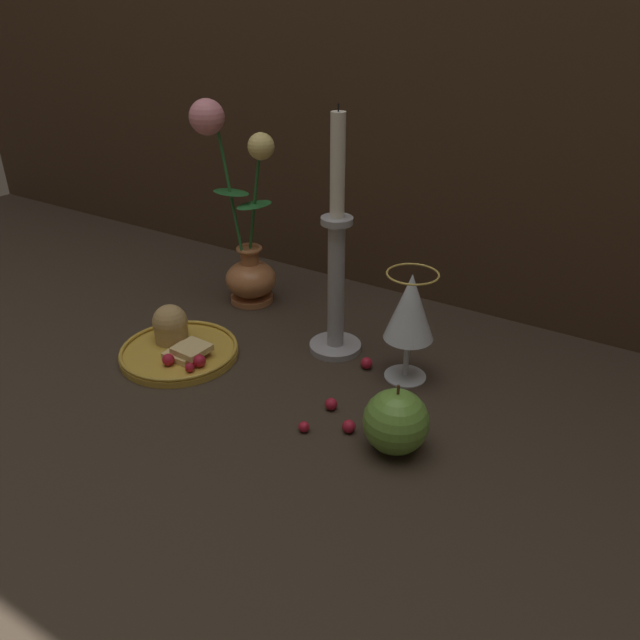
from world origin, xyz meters
TOP-DOWN VIEW (x-y plane):
  - ground_plane at (0.00, 0.00)m, footprint 2.40×2.40m
  - vase at (-0.22, 0.15)m, footprint 0.14×0.09m
  - plate_with_pastries at (-0.19, -0.05)m, footprint 0.18×0.18m
  - wine_glass at (0.14, 0.08)m, footprint 0.07×0.07m
  - candlestick at (0.01, 0.09)m, footprint 0.08×0.08m
  - apple_beside_vase at (0.20, -0.08)m, footprint 0.08×0.08m
  - berry_near_plate at (0.08, -0.11)m, footprint 0.01×0.01m
  - berry_front_center at (0.13, -0.08)m, footprint 0.02×0.02m
  - berry_by_glass_stem at (0.08, 0.07)m, footprint 0.02×0.02m
  - berry_under_candlestick at (0.09, -0.05)m, footprint 0.02×0.02m

SIDE VIEW (x-z plane):
  - ground_plane at x=0.00m, z-range 0.00..0.00m
  - berry_near_plate at x=0.08m, z-range 0.00..0.01m
  - berry_under_candlestick at x=0.09m, z-range 0.00..0.02m
  - berry_front_center at x=0.13m, z-range 0.00..0.02m
  - berry_by_glass_stem at x=0.08m, z-range 0.00..0.02m
  - plate_with_pastries at x=-0.19m, z-range -0.02..0.05m
  - apple_beside_vase at x=0.20m, z-range -0.01..0.09m
  - wine_glass at x=0.14m, z-range 0.03..0.19m
  - vase at x=-0.22m, z-range -0.05..0.30m
  - candlestick at x=0.01m, z-range -0.05..0.32m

